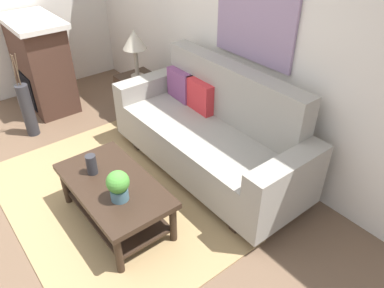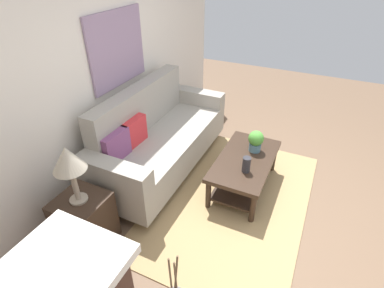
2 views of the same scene
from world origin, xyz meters
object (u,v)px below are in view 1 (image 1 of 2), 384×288
object	(u,v)px
fireplace	(41,64)
floor_vase	(28,110)
side_table	(139,97)
table_lamp	(134,41)
throw_pillow_crimson	(200,96)
couch	(212,134)
potted_plant_tabletop	(118,185)
framed_painting	(255,15)
tabletop_vase	(92,164)
throw_pillow_plum	(181,85)
coffee_table	(114,193)

from	to	relation	value
fireplace	floor_vase	world-z (taller)	fireplace
side_table	table_lamp	bearing A→B (deg)	0.00
throw_pillow_crimson	table_lamp	distance (m)	1.10
couch	floor_vase	size ratio (longest dim) A/B	3.39
couch	potted_plant_tabletop	world-z (taller)	couch
throw_pillow_crimson	fireplace	bearing A→B (deg)	-156.53
framed_painting	floor_vase	bearing A→B (deg)	-137.51
tabletop_vase	floor_vase	bearing A→B (deg)	-179.00
throw_pillow_plum	framed_painting	world-z (taller)	framed_painting
throw_pillow_plum	coffee_table	distance (m)	1.48
side_table	throw_pillow_crimson	bearing A→B (deg)	6.41
table_lamp	fireplace	xyz separation A→B (m)	(-1.05, -0.79, -0.41)
couch	potted_plant_tabletop	xyz separation A→B (m)	(0.26, -1.17, 0.14)
couch	throw_pillow_crimson	distance (m)	0.44
tabletop_vase	floor_vase	world-z (taller)	floor_vase
floor_vase	framed_painting	bearing A→B (deg)	42.49
potted_plant_tabletop	table_lamp	bearing A→B (deg)	144.27
couch	fireplace	bearing A→B (deg)	-162.12
coffee_table	throw_pillow_plum	bearing A→B (deg)	119.90
tabletop_vase	framed_painting	xyz separation A→B (m)	(0.17, 1.66, 0.98)
couch	coffee_table	distance (m)	1.13
throw_pillow_plum	table_lamp	xyz separation A→B (m)	(-0.71, -0.12, 0.31)
throw_pillow_plum	side_table	xyz separation A→B (m)	(-0.71, -0.12, -0.40)
tabletop_vase	framed_painting	distance (m)	1.93
table_lamp	potted_plant_tabletop	bearing A→B (deg)	-35.73
couch	tabletop_vase	bearing A→B (deg)	-98.32
fireplace	tabletop_vase	bearing A→B (deg)	-10.16
fireplace	framed_painting	distance (m)	2.88
throw_pillow_crimson	tabletop_vase	distance (m)	1.33
throw_pillow_plum	throw_pillow_crimson	world-z (taller)	same
fireplace	framed_painting	world-z (taller)	framed_painting
floor_vase	framed_painting	size ratio (longest dim) A/B	0.68
coffee_table	floor_vase	bearing A→B (deg)	-177.06
throw_pillow_crimson	couch	bearing A→B (deg)	-20.69
side_table	fireplace	size ratio (longest dim) A/B	0.48
couch	tabletop_vase	world-z (taller)	couch
couch	coffee_table	size ratio (longest dim) A/B	1.96
couch	framed_painting	xyz separation A→B (m)	(-0.00, 0.47, 1.07)
tabletop_vase	fireplace	bearing A→B (deg)	169.84
table_lamp	floor_vase	distance (m)	1.47
coffee_table	potted_plant_tabletop	distance (m)	0.33
potted_plant_tabletop	floor_vase	distance (m)	2.11
throw_pillow_crimson	table_lamp	xyz separation A→B (m)	(-1.05, -0.12, 0.31)
throw_pillow_crimson	floor_vase	bearing A→B (deg)	-138.24
potted_plant_tabletop	fireplace	bearing A→B (deg)	171.86
couch	throw_pillow_crimson	bearing A→B (deg)	159.31
table_lamp	couch	bearing A→B (deg)	-0.36
fireplace	framed_painting	bearing A→B (deg)	27.24
potted_plant_tabletop	floor_vase	size ratio (longest dim) A/B	0.41
potted_plant_tabletop	side_table	world-z (taller)	potted_plant_tabletop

